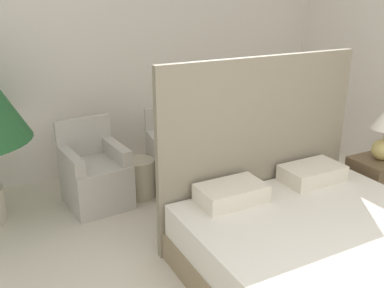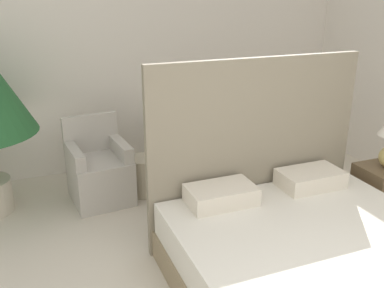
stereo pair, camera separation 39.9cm
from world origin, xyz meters
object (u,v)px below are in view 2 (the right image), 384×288
Objects in this scene: armchair_near_window_right at (183,161)px; armchair_near_window_left at (100,174)px; bed at (313,257)px; side_table at (144,176)px.

armchair_near_window_left is at bearing -172.28° from armchair_near_window_right.
bed is at bearing -75.93° from armchair_near_window_right.
side_table is (0.45, -0.04, -0.08)m from armchair_near_window_left.
armchair_near_window_left is (-1.13, 2.01, -0.02)m from bed.
armchair_near_window_right is 0.46m from side_table.
armchair_near_window_left is 2.08× the size of side_table.
bed is at bearing -65.89° from armchair_near_window_left.
armchair_near_window_right is at bearing 4.51° from side_table.
armchair_near_window_right is 2.08× the size of side_table.
side_table is at bearing -167.76° from armchair_near_window_right.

